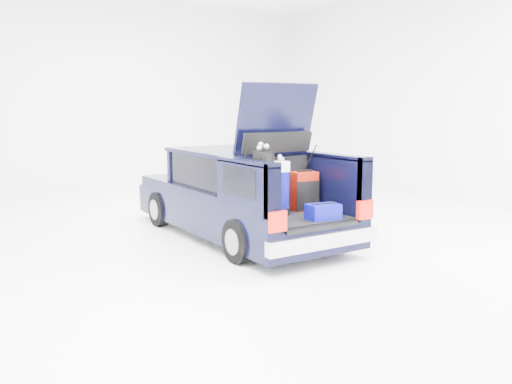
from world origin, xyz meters
TOP-DOWN VIEW (x-y plane):
  - ground at (0.00, 0.00)m, footprint 14.00×14.00m
  - car at (-0.00, 0.11)m, footprint 1.87×4.65m
  - red_suitcase at (0.41, -1.22)m, footprint 0.39×0.28m
  - black_golf_bag at (-0.50, -1.46)m, footprint 0.39×0.41m
  - blue_golf_bag at (-0.09, -1.31)m, footprint 0.26×0.26m
  - blue_duffel at (0.21, -1.90)m, footprint 0.47×0.34m

SIDE VIEW (x-z plane):
  - ground at x=0.00m, z-range 0.00..0.00m
  - car at x=0.00m, z-range -0.56..1.91m
  - blue_duffel at x=0.21m, z-range 0.59..0.82m
  - red_suitcase at x=0.41m, z-range 0.58..1.19m
  - blue_golf_bag at x=-0.09m, z-range 0.56..1.42m
  - black_golf_bag at x=-0.50m, z-range 0.55..1.60m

